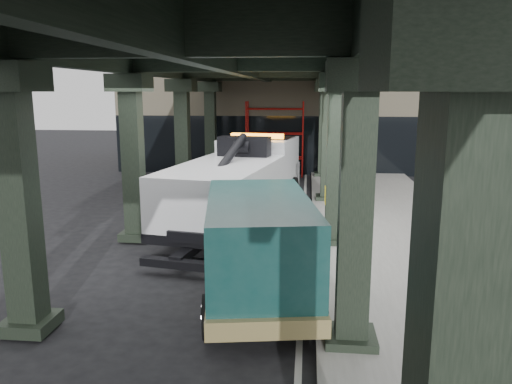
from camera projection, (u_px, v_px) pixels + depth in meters
The scene contains 8 objects.
ground at pixel (237, 267), 13.07m from camera, with size 90.00×90.00×0.00m, color black.
sidewalk at pixel (399, 246), 14.55m from camera, with size 5.00×40.00×0.15m, color gray.
lane_stripe at pixel (303, 245), 14.84m from camera, with size 0.12×38.00×0.01m, color silver.
viaduct at pixel (232, 57), 13.98m from camera, with size 7.40×32.00×6.40m.
building at pixel (312, 100), 31.57m from camera, with size 22.00×10.00×8.00m, color #C6B793.
scaffolding at pixel (275, 137), 26.93m from camera, with size 3.08×0.88×4.00m.
tow_truck at pixel (241, 180), 17.26m from camera, with size 4.07×9.72×3.10m.
towed_van at pixel (258, 243), 10.89m from camera, with size 3.10×6.01×2.33m.
Camera 1 is at (1.78, -12.31, 4.50)m, focal length 35.00 mm.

